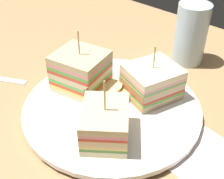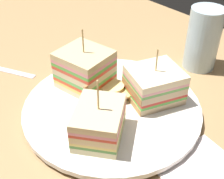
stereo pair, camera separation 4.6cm
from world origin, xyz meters
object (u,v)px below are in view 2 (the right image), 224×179
(plate, at_px, (112,108))
(sandwich_wedge_2, at_px, (83,70))
(sandwich_wedge_0, at_px, (99,122))
(sandwich_wedge_1, at_px, (154,85))
(chip_pile, at_px, (114,93))
(drinking_glass, at_px, (202,43))

(plate, xyz_separation_m, sandwich_wedge_2, (0.07, 0.00, 0.04))
(sandwich_wedge_0, relative_size, sandwich_wedge_2, 0.96)
(sandwich_wedge_1, distance_m, sandwich_wedge_2, 0.12)
(chip_pile, bearing_deg, sandwich_wedge_2, 17.72)
(plate, xyz_separation_m, drinking_glass, (-0.01, -0.22, 0.04))
(plate, distance_m, sandwich_wedge_2, 0.08)
(sandwich_wedge_1, height_order, sandwich_wedge_2, sandwich_wedge_2)
(sandwich_wedge_0, distance_m, chip_pile, 0.09)
(plate, bearing_deg, chip_pile, -51.78)
(plate, distance_m, sandwich_wedge_1, 0.08)
(plate, bearing_deg, sandwich_wedge_2, 3.25)
(sandwich_wedge_0, bearing_deg, plate, -4.15)
(sandwich_wedge_2, height_order, drinking_glass, sandwich_wedge_2)
(plate, relative_size, sandwich_wedge_0, 2.77)
(sandwich_wedge_2, bearing_deg, chip_pile, 5.64)
(chip_pile, relative_size, drinking_glass, 0.57)
(chip_pile, height_order, drinking_glass, drinking_glass)
(plate, xyz_separation_m, sandwich_wedge_0, (-0.04, 0.06, 0.03))
(sandwich_wedge_1, relative_size, sandwich_wedge_2, 0.94)
(drinking_glass, bearing_deg, sandwich_wedge_0, 97.01)
(plate, height_order, sandwich_wedge_2, sandwich_wedge_2)
(plate, bearing_deg, drinking_glass, -91.33)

